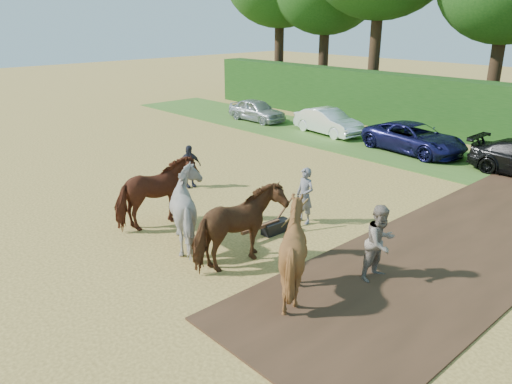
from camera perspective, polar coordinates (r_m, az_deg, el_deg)
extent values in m
plane|color=gold|center=(11.31, 0.55, -13.07)|extent=(120.00, 120.00, 0.00)
cube|color=#472D1C|center=(15.79, 23.52, -4.80)|extent=(4.50, 17.00, 0.05)
imported|color=#A0917E|center=(12.38, 14.01, -5.64)|extent=(0.80, 0.98, 1.90)
imported|color=#252631|center=(18.69, -7.66, 2.93)|extent=(0.58, 1.00, 1.61)
imported|color=#5C2917|center=(15.25, -11.32, -0.17)|extent=(1.22, 2.53, 2.10)
imported|color=beige|center=(13.87, -7.09, -1.95)|extent=(2.15, 1.86, 2.10)
imported|color=brown|center=(12.59, -1.95, -4.09)|extent=(1.22, 2.53, 2.10)
imported|color=brown|center=(11.46, 4.31, -6.63)|extent=(1.77, 1.97, 2.11)
cube|color=black|center=(14.82, 2.28, -4.01)|extent=(0.38, 0.91, 0.35)
cube|color=brown|center=(14.38, 0.53, -4.00)|extent=(0.15, 1.40, 0.10)
cylinder|color=brown|center=(15.18, 3.27, -1.92)|extent=(0.16, 1.02, 0.74)
cylinder|color=brown|center=(14.88, 4.44, -2.39)|extent=(0.24, 1.01, 0.74)
imported|color=gray|center=(15.35, 5.62, -0.43)|extent=(0.66, 0.44, 1.76)
imported|color=#ABAFB2|center=(30.60, 0.08, 9.33)|extent=(3.90, 1.62, 1.32)
imported|color=white|center=(27.41, 8.24, 7.97)|extent=(4.29, 1.93, 1.37)
imported|color=#171747|center=(24.52, 17.65, 5.89)|extent=(5.18, 2.85, 1.37)
cylinder|color=#382616|center=(39.70, 2.64, 14.96)|extent=(0.70, 0.70, 5.85)
cylinder|color=#382616|center=(37.39, 7.67, 14.19)|extent=(0.70, 0.70, 5.40)
cylinder|color=#382616|center=(33.53, 13.30, 14.21)|extent=(0.70, 0.70, 6.53)
cylinder|color=#382616|center=(31.57, 25.47, 11.34)|extent=(0.70, 0.70, 5.17)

